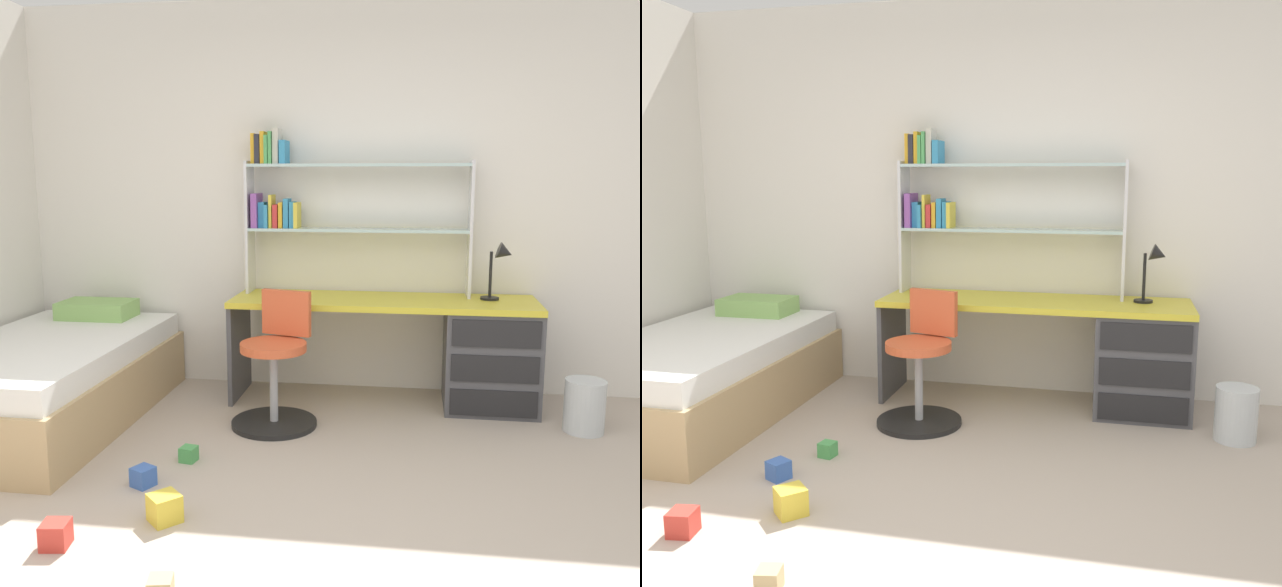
{
  "view_description": "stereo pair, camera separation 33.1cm",
  "coord_description": "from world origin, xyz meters",
  "views": [
    {
      "loc": [
        0.26,
        -2.21,
        1.49
      ],
      "look_at": [
        -0.27,
        1.49,
        0.85
      ],
      "focal_mm": 37.9,
      "sensor_mm": 36.0,
      "label": 1
    },
    {
      "loc": [
        0.58,
        -2.15,
        1.49
      ],
      "look_at": [
        -0.27,
        1.49,
        0.85
      ],
      "focal_mm": 37.9,
      "sensor_mm": 36.0,
      "label": 2
    }
  ],
  "objects": [
    {
      "name": "toy_block_yellow_3",
      "position": [
        -0.8,
        0.42,
        0.06
      ],
      "size": [
        0.18,
        0.18,
        0.12
      ],
      "primitive_type": "cube",
      "rotation": [
        0.0,
        0.0,
        2.37
      ],
      "color": "gold",
      "rests_on": "ground_plane"
    },
    {
      "name": "toy_block_red_4",
      "position": [
        -1.17,
        0.16,
        0.05
      ],
      "size": [
        0.12,
        0.12,
        0.11
      ],
      "primitive_type": "cube",
      "rotation": [
        0.0,
        0.0,
        0.14
      ],
      "color": "red",
      "rests_on": "ground_plane"
    },
    {
      "name": "toy_block_blue_1",
      "position": [
        -1.04,
        0.73,
        0.05
      ],
      "size": [
        0.13,
        0.13,
        0.1
      ],
      "primitive_type": "cube",
      "rotation": [
        0.0,
        0.0,
        2.67
      ],
      "color": "#3860B7",
      "rests_on": "ground_plane"
    },
    {
      "name": "toy_block_green_0",
      "position": [
        -0.91,
        1.05,
        0.04
      ],
      "size": [
        0.09,
        0.09,
        0.08
      ],
      "primitive_type": "cube",
      "rotation": [
        0.0,
        0.0,
        2.96
      ],
      "color": "#479E51",
      "rests_on": "ground_plane"
    },
    {
      "name": "bed_platform",
      "position": [
        -1.97,
        1.54,
        0.26
      ],
      "size": [
        1.08,
        1.9,
        0.63
      ],
      "color": "tan",
      "rests_on": "ground_plane"
    },
    {
      "name": "room_shell",
      "position": [
        -1.27,
        1.27,
        1.34
      ],
      "size": [
        6.07,
        5.99,
        2.69
      ],
      "color": "white",
      "rests_on": "ground_plane"
    },
    {
      "name": "desk",
      "position": [
        0.57,
        2.18,
        0.39
      ],
      "size": [
        2.0,
        0.58,
        0.7
      ],
      "color": "gold",
      "rests_on": "ground_plane"
    },
    {
      "name": "swivel_chair",
      "position": [
        -0.56,
        1.66,
        0.32
      ],
      "size": [
        0.52,
        0.52,
        0.81
      ],
      "color": "black",
      "rests_on": "ground_plane"
    },
    {
      "name": "desk_lamp",
      "position": [
        0.8,
        2.22,
        0.96
      ],
      "size": [
        0.2,
        0.17,
        0.38
      ],
      "color": "black",
      "rests_on": "desk"
    },
    {
      "name": "toy_block_natural_2",
      "position": [
        -0.61,
        -0.12,
        0.04
      ],
      "size": [
        0.1,
        0.1,
        0.09
      ],
      "primitive_type": "cube",
      "rotation": [
        0.0,
        0.0,
        1.77
      ],
      "color": "tan",
      "rests_on": "ground_plane"
    },
    {
      "name": "waste_bin",
      "position": [
        1.27,
        1.79,
        0.16
      ],
      "size": [
        0.24,
        0.24,
        0.32
      ],
      "primitive_type": "cylinder",
      "color": "silver",
      "rests_on": "ground_plane"
    },
    {
      "name": "bookshelf_hutch",
      "position": [
        -0.38,
        2.35,
        1.35
      ],
      "size": [
        1.52,
        0.22,
        1.11
      ],
      "color": "silver",
      "rests_on": "desk"
    }
  ]
}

